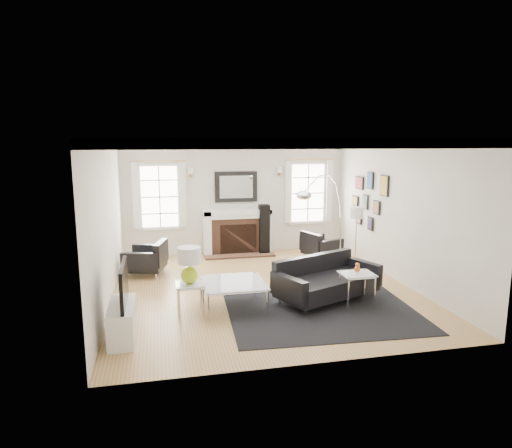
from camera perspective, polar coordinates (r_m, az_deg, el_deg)
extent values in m
plane|color=#A07343|center=(8.74, 0.89, -8.11)|extent=(6.00, 6.00, 0.00)
cube|color=silver|center=(11.31, -2.53, 3.43)|extent=(5.50, 0.04, 2.80)
cube|color=silver|center=(5.58, 7.94, -4.00)|extent=(5.50, 0.04, 2.80)
cube|color=silver|center=(8.23, -18.07, 0.26)|extent=(0.04, 6.00, 2.80)
cube|color=silver|center=(9.41, 17.47, 1.52)|extent=(0.04, 6.00, 2.80)
cube|color=white|center=(8.29, 0.95, 10.57)|extent=(5.50, 6.00, 0.02)
cube|color=white|center=(8.29, 0.95, 10.16)|extent=(5.50, 6.00, 0.12)
cube|color=white|center=(11.15, -6.12, -1.15)|extent=(0.18, 0.38, 1.10)
cube|color=white|center=(11.40, 1.39, -0.83)|extent=(0.18, 0.38, 1.10)
cube|color=white|center=(11.17, -2.35, 1.52)|extent=(1.70, 0.38, 0.12)
cube|color=white|center=(11.18, -2.34, 1.02)|extent=(1.50, 0.34, 0.10)
cube|color=brown|center=(11.29, -2.34, -1.47)|extent=(1.30, 0.30, 0.90)
cube|color=black|center=(11.21, -2.25, -1.92)|extent=(0.90, 0.10, 0.76)
cube|color=brown|center=(11.13, -2.08, -3.92)|extent=(1.70, 0.50, 0.04)
cube|color=black|center=(11.25, -2.51, 4.67)|extent=(1.05, 0.06, 0.75)
cube|color=white|center=(11.21, -2.48, 4.65)|extent=(0.82, 0.02, 0.55)
cube|color=white|center=(11.12, -11.96, 3.35)|extent=(1.00, 0.05, 1.60)
cube|color=white|center=(11.09, -11.96, 3.33)|extent=(0.84, 0.02, 1.44)
cube|color=white|center=(11.03, -14.83, 3.43)|extent=(0.14, 0.05, 1.55)
cube|color=white|center=(11.03, -9.11, 3.65)|extent=(0.14, 0.05, 1.55)
cube|color=white|center=(11.73, 6.45, 3.87)|extent=(1.00, 0.05, 1.60)
cube|color=white|center=(11.70, 6.50, 3.85)|extent=(0.84, 0.02, 1.44)
cube|color=white|center=(11.46, 4.01, 4.01)|extent=(0.14, 0.05, 1.55)
cube|color=white|center=(11.82, 9.15, 4.10)|extent=(0.14, 0.05, 1.55)
cube|color=black|center=(9.86, 15.75, 4.64)|extent=(0.03, 0.34, 0.44)
cube|color=gold|center=(9.85, 15.65, 4.64)|extent=(0.01, 0.29, 0.39)
cube|color=black|center=(10.43, 14.09, 5.29)|extent=(0.03, 0.28, 0.38)
cube|color=#365195|center=(10.42, 14.01, 5.29)|extent=(0.01, 0.23, 0.33)
cube|color=black|center=(10.93, 12.80, 5.04)|extent=(0.03, 0.40, 0.30)
cube|color=#B23748|center=(10.93, 12.71, 5.04)|extent=(0.01, 0.35, 0.25)
cube|color=black|center=(10.18, 14.82, 2.02)|extent=(0.03, 0.30, 0.30)
cube|color=#8D6140|center=(10.17, 14.73, 2.02)|extent=(0.01, 0.25, 0.25)
cube|color=black|center=(10.66, 13.50, 2.72)|extent=(0.03, 0.26, 0.34)
cube|color=#4B7D5F|center=(10.66, 13.42, 2.72)|extent=(0.01, 0.21, 0.29)
cube|color=black|center=(11.16, 12.28, 2.85)|extent=(0.03, 0.32, 0.24)
cube|color=tan|center=(11.16, 12.19, 2.84)|extent=(0.01, 0.27, 0.19)
cube|color=black|center=(10.47, 14.10, 0.05)|extent=(0.03, 0.24, 0.30)
cube|color=#342B57|center=(10.46, 14.02, 0.05)|extent=(0.01, 0.19, 0.25)
cube|color=black|center=(11.00, 12.73, 0.61)|extent=(0.03, 0.28, 0.22)
cube|color=#AF6684|center=(10.99, 12.65, 0.60)|extent=(0.01, 0.23, 0.17)
cube|color=white|center=(6.88, -16.38, -11.60)|extent=(0.35, 1.00, 0.50)
cube|color=black|center=(6.69, -16.20, -7.22)|extent=(0.05, 1.00, 0.58)
cube|color=black|center=(7.78, 8.11, -10.57)|extent=(3.20, 2.71, 0.01)
cube|color=black|center=(8.15, 8.93, -7.56)|extent=(1.98, 1.47, 0.30)
cube|color=black|center=(8.35, 7.18, -5.50)|extent=(1.71, 0.82, 0.50)
cube|color=black|center=(7.56, 4.11, -7.95)|extent=(0.45, 0.83, 0.38)
cube|color=black|center=(8.73, 13.14, -5.69)|extent=(0.45, 0.83, 0.38)
cube|color=black|center=(9.85, -13.68, -4.66)|extent=(0.93, 0.93, 0.28)
cube|color=black|center=(9.71, -11.80, -3.53)|extent=(0.33, 0.77, 0.47)
cube|color=black|center=(10.17, -13.10, -3.49)|extent=(0.76, 0.31, 0.36)
cube|color=black|center=(9.47, -14.36, -4.58)|extent=(0.76, 0.31, 0.36)
cube|color=black|center=(10.94, 8.15, -3.06)|extent=(0.89, 0.89, 0.26)
cube|color=black|center=(10.71, 6.87, -2.27)|extent=(0.34, 0.70, 0.44)
cube|color=black|center=(10.66, 9.35, -2.88)|extent=(0.70, 0.33, 0.33)
cube|color=black|center=(11.18, 7.02, -2.18)|extent=(0.70, 0.33, 0.33)
cube|color=silver|center=(7.65, -2.86, -7.33)|extent=(1.03, 1.03, 0.02)
cylinder|color=silver|center=(7.22, -6.00, -10.33)|extent=(0.04, 0.04, 0.46)
cylinder|color=silver|center=(7.37, 1.47, -9.83)|extent=(0.04, 0.04, 0.46)
cylinder|color=silver|center=(8.11, -6.74, -7.98)|extent=(0.04, 0.04, 0.46)
cylinder|color=silver|center=(8.24, -0.10, -7.59)|extent=(0.04, 0.04, 0.46)
cube|color=silver|center=(7.50, -8.26, -7.43)|extent=(0.46, 0.46, 0.02)
cylinder|color=silver|center=(7.39, -9.58, -9.72)|extent=(0.04, 0.04, 0.50)
cylinder|color=silver|center=(7.42, -6.63, -9.58)|extent=(0.04, 0.04, 0.50)
cylinder|color=silver|center=(7.75, -9.72, -8.77)|extent=(0.04, 0.04, 0.50)
cylinder|color=silver|center=(7.77, -6.91, -8.64)|extent=(0.04, 0.04, 0.50)
cube|color=silver|center=(7.82, 12.53, -6.11)|extent=(0.54, 0.46, 0.02)
cylinder|color=silver|center=(7.65, 11.44, -8.71)|extent=(0.04, 0.04, 0.60)
cylinder|color=silver|center=(7.84, 14.58, -8.37)|extent=(0.04, 0.04, 0.60)
cylinder|color=silver|center=(7.98, 10.35, -7.87)|extent=(0.04, 0.04, 0.60)
cylinder|color=silver|center=(8.16, 13.39, -7.56)|extent=(0.04, 0.04, 0.60)
sphere|color=#B0D31A|center=(7.46, -8.29, -6.33)|extent=(0.28, 0.28, 0.28)
cylinder|color=#B0D31A|center=(7.42, -8.32, -5.29)|extent=(0.04, 0.04, 0.11)
cylinder|color=white|center=(7.37, -8.36, -3.89)|extent=(0.37, 0.37, 0.26)
sphere|color=#B55417|center=(7.79, 12.55, -5.54)|extent=(0.10, 0.10, 0.10)
sphere|color=#B55417|center=(7.77, 12.57, -5.01)|extent=(0.07, 0.07, 0.07)
cube|color=silver|center=(10.81, 10.43, -4.14)|extent=(0.22, 0.36, 0.18)
ellipsoid|color=silver|center=(9.08, 6.02, 3.59)|extent=(0.31, 0.31, 0.18)
cylinder|color=#C08A42|center=(10.03, 12.20, -5.81)|extent=(0.18, 0.18, 0.03)
cylinder|color=#C08A42|center=(9.88, 12.34, -2.42)|extent=(0.02, 0.02, 1.24)
cylinder|color=white|center=(9.76, 12.49, 1.40)|extent=(0.28, 0.28, 0.23)
cube|color=black|center=(11.22, 1.01, -0.68)|extent=(0.25, 0.25, 1.23)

